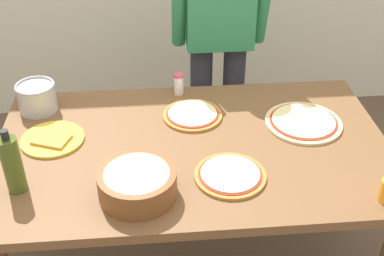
{
  "coord_description": "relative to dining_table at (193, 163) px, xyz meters",
  "views": [
    {
      "loc": [
        -0.15,
        -1.64,
        1.96
      ],
      "look_at": [
        0.0,
        0.05,
        0.81
      ],
      "focal_mm": 46.82,
      "sensor_mm": 36.0,
      "label": 1
    }
  ],
  "objects": [
    {
      "name": "dining_table",
      "position": [
        0.0,
        0.0,
        0.0
      ],
      "size": [
        1.6,
        0.96,
        0.76
      ],
      "color": "brown",
      "rests_on": "ground"
    },
    {
      "name": "person_cook",
      "position": [
        0.2,
        0.76,
        0.27
      ],
      "size": [
        0.49,
        0.25,
        1.62
      ],
      "color": "#2D2D38",
      "rests_on": "ground"
    },
    {
      "name": "pizza_raw_on_board",
      "position": [
        0.49,
        0.11,
        0.1
      ],
      "size": [
        0.33,
        0.33,
        0.02
      ],
      "color": "beige",
      "rests_on": "dining_table"
    },
    {
      "name": "pizza_cooked_on_tray",
      "position": [
        0.02,
        0.21,
        0.1
      ],
      "size": [
        0.26,
        0.26,
        0.02
      ],
      "color": "#C67A33",
      "rests_on": "dining_table"
    },
    {
      "name": "pizza_second_cooked",
      "position": [
        0.12,
        -0.21,
        0.1
      ],
      "size": [
        0.27,
        0.27,
        0.02
      ],
      "color": "#C67A33",
      "rests_on": "dining_table"
    },
    {
      "name": "plate_with_slice",
      "position": [
        -0.57,
        0.08,
        0.1
      ],
      "size": [
        0.26,
        0.26,
        0.02
      ],
      "color": "gold",
      "rests_on": "dining_table"
    },
    {
      "name": "popcorn_bowl",
      "position": [
        -0.22,
        -0.28,
        0.15
      ],
      "size": [
        0.28,
        0.28,
        0.11
      ],
      "color": "brown",
      "rests_on": "dining_table"
    },
    {
      "name": "olive_oil_bottle",
      "position": [
        -0.65,
        -0.21,
        0.2
      ],
      "size": [
        0.07,
        0.07,
        0.26
      ],
      "color": "#47561E",
      "rests_on": "dining_table"
    },
    {
      "name": "steel_pot",
      "position": [
        -0.67,
        0.33,
        0.16
      ],
      "size": [
        0.17,
        0.17,
        0.13
      ],
      "color": "#B7B7BC",
      "rests_on": "dining_table"
    },
    {
      "name": "salt_shaker",
      "position": [
        -0.03,
        0.42,
        0.14
      ],
      "size": [
        0.04,
        0.04,
        0.11
      ],
      "color": "white",
      "rests_on": "dining_table"
    }
  ]
}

